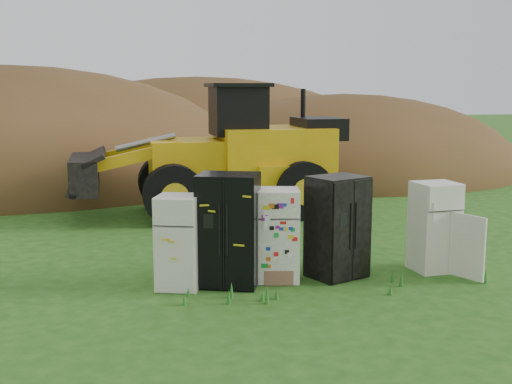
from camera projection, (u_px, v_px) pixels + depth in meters
ground at (311, 278)px, 11.42m from camera, size 120.00×120.00×0.00m
fridge_leftmost at (179, 242)px, 10.75m from camera, size 0.89×0.87×1.58m
fridge_black_side at (229, 230)px, 10.91m from camera, size 1.23×1.11×1.92m
fridge_sticker at (278, 235)px, 11.18m from camera, size 0.85×0.81×1.62m
fridge_dark_mid at (337, 227)px, 11.39m from camera, size 1.14×1.05×1.82m
fridge_open_door at (434, 227)px, 11.79m from camera, size 0.79×0.73×1.65m
wheel_loader at (206, 150)px, 16.80m from camera, size 7.18×2.96×3.46m
dirt_mound_right at (343, 174)px, 24.92m from camera, size 14.39×10.55×6.22m
dirt_mound_left at (11, 181)px, 23.23m from camera, size 18.11×13.58×8.29m
dirt_mound_back at (198, 162)px, 28.88m from camera, size 18.69×12.46×7.64m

